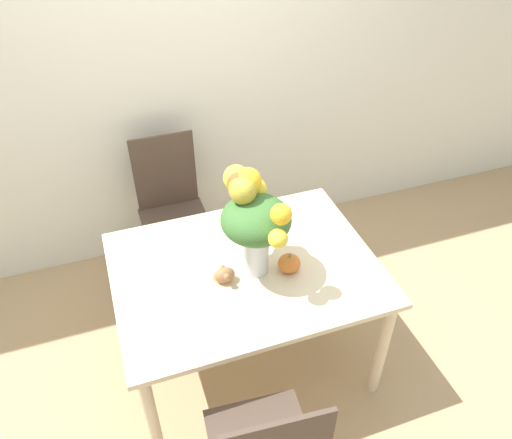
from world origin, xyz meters
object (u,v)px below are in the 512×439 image
(dining_chair_near_window, at_px, (172,210))
(turkey_figurine, at_px, (224,273))
(pumpkin, at_px, (289,263))
(flower_vase, at_px, (254,215))

(dining_chair_near_window, bearing_deg, turkey_figurine, -84.64)
(turkey_figurine, bearing_deg, pumpkin, -8.50)
(flower_vase, bearing_deg, pumpkin, -26.46)
(pumpkin, relative_size, turkey_figurine, 0.82)
(flower_vase, relative_size, turkey_figurine, 3.90)
(flower_vase, distance_m, pumpkin, 0.33)
(flower_vase, bearing_deg, turkey_figurine, -169.60)
(flower_vase, height_order, dining_chair_near_window, flower_vase)
(flower_vase, xyz_separation_m, pumpkin, (0.16, -0.08, -0.28))
(pumpkin, bearing_deg, dining_chair_near_window, 112.78)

